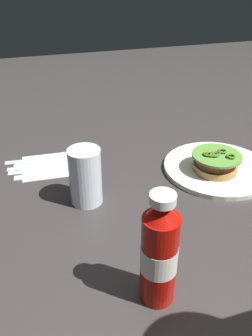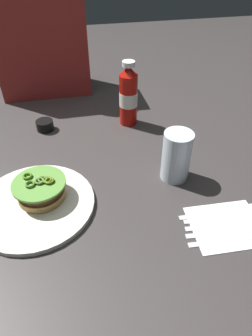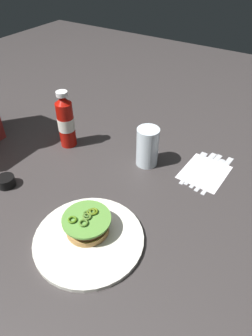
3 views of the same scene
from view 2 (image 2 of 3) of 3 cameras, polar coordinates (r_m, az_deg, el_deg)
name	(u,v)px [view 2 (image 2 of 3)]	position (r m, az deg, el deg)	size (l,w,h in m)	color
ground_plane	(90,172)	(0.80, -6.98, -0.70)	(3.00, 3.00, 0.00)	#343030
dinner_plate	(35,205)	(0.73, -17.19, -6.76)	(0.28, 0.28, 0.01)	silver
burger_sandwich	(40,189)	(0.72, -16.21, -3.99)	(0.12, 0.12, 0.05)	#B38246
ketchup_bottle	(128,96)	(0.96, 0.47, 13.67)	(0.06, 0.06, 0.21)	#AE1009
water_glass	(176,156)	(0.75, 9.69, 2.27)	(0.07, 0.07, 0.13)	silver
condiment_cup	(45,125)	(0.99, -15.39, 7.97)	(0.05, 0.05, 0.03)	black
napkin	(226,225)	(0.70, 18.81, -10.45)	(0.16, 0.13, 0.00)	white
steak_knife	(247,238)	(0.69, 22.34, -12.35)	(0.23, 0.03, 0.00)	silver
spoon_utensil	(244,230)	(0.70, 21.84, -11.13)	(0.20, 0.04, 0.00)	silver
table_knife	(238,223)	(0.71, 20.86, -9.97)	(0.21, 0.04, 0.00)	silver
butter_knife	(234,217)	(0.72, 20.14, -8.82)	(0.20, 0.04, 0.00)	silver
fork_utensil	(227,210)	(0.73, 18.95, -7.67)	(0.20, 0.02, 0.00)	silver
diner_person	(38,29)	(1.19, -16.55, 24.28)	(0.33, 0.17, 0.53)	maroon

